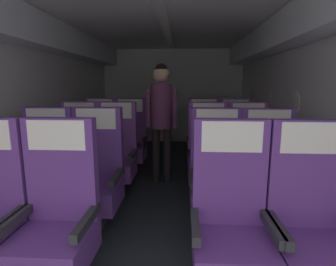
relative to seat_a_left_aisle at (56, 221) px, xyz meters
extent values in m
cube|color=#23282D|center=(0.57, 1.74, -0.49)|extent=(3.51, 6.54, 0.02)
cube|color=silver|center=(-1.08, 1.74, 0.63)|extent=(0.08, 6.14, 2.20)
cube|color=silver|center=(2.23, 1.74, 0.63)|extent=(0.08, 6.14, 2.20)
cube|color=silver|center=(0.57, 1.74, 1.73)|extent=(3.39, 6.14, 0.06)
cube|color=silver|center=(0.57, 4.83, 0.63)|extent=(3.39, 0.06, 2.20)
cube|color=silver|center=(-0.88, 1.74, 1.51)|extent=(0.33, 5.89, 0.36)
cube|color=silver|center=(2.02, 1.74, 1.51)|extent=(0.33, 5.89, 0.36)
cube|color=white|center=(0.57, 1.74, 1.69)|extent=(0.12, 5.53, 0.02)
cylinder|color=white|center=(2.18, 1.74, 0.67)|extent=(0.01, 0.26, 0.26)
cylinder|color=white|center=(2.18, 2.76, 0.67)|extent=(0.01, 0.26, 0.26)
cylinder|color=white|center=(2.18, 3.79, 0.67)|extent=(0.01, 0.26, 0.26)
cube|color=#28282D|center=(-0.27, -0.08, 0.05)|extent=(0.05, 0.42, 0.06)
cube|color=#5B3384|center=(0.00, -0.07, -0.15)|extent=(0.48, 0.50, 0.22)
cube|color=#5B3384|center=(0.00, 0.13, 0.32)|extent=(0.48, 0.09, 0.72)
cube|color=#28282D|center=(0.23, -0.07, 0.05)|extent=(0.05, 0.42, 0.06)
cube|color=#28282D|center=(-0.23, -0.07, 0.05)|extent=(0.05, 0.42, 0.06)
cube|color=silver|center=(0.00, 0.09, 0.57)|extent=(0.39, 0.01, 0.20)
cube|color=#5B3384|center=(1.64, -0.07, -0.15)|extent=(0.48, 0.50, 0.22)
cube|color=#5B3384|center=(1.64, 0.14, 0.32)|extent=(0.48, 0.09, 0.72)
cube|color=#28282D|center=(1.41, -0.07, 0.05)|extent=(0.05, 0.42, 0.06)
cube|color=silver|center=(1.64, 0.09, 0.57)|extent=(0.39, 0.01, 0.20)
cube|color=#5B3384|center=(1.15, -0.06, -0.15)|extent=(0.48, 0.50, 0.22)
cube|color=#5B3384|center=(1.15, 0.15, 0.32)|extent=(0.48, 0.09, 0.72)
cube|color=#28282D|center=(1.38, -0.06, 0.05)|extent=(0.05, 0.42, 0.06)
cube|color=#28282D|center=(0.92, -0.06, 0.05)|extent=(0.05, 0.42, 0.06)
cube|color=silver|center=(1.15, 0.10, 0.57)|extent=(0.39, 0.01, 0.20)
cube|color=#38383D|center=(-0.50, 0.76, -0.37)|extent=(0.17, 0.18, 0.22)
cube|color=#5B3384|center=(-0.50, 0.76, -0.15)|extent=(0.48, 0.50, 0.22)
cube|color=#5B3384|center=(-0.50, 0.96, 0.32)|extent=(0.48, 0.09, 0.72)
cube|color=#28282D|center=(-0.27, 0.76, 0.05)|extent=(0.05, 0.42, 0.06)
cube|color=#28282D|center=(-0.73, 0.76, 0.05)|extent=(0.05, 0.42, 0.06)
cube|color=silver|center=(-0.50, 0.91, 0.57)|extent=(0.39, 0.01, 0.20)
cube|color=#38383D|center=(-0.01, 0.78, -0.37)|extent=(0.17, 0.18, 0.22)
cube|color=#5B3384|center=(-0.01, 0.78, -0.15)|extent=(0.48, 0.50, 0.22)
cube|color=#5B3384|center=(-0.01, 0.98, 0.32)|extent=(0.48, 0.09, 0.72)
cube|color=#28282D|center=(0.22, 0.78, 0.05)|extent=(0.05, 0.42, 0.06)
cube|color=#28282D|center=(-0.24, 0.78, 0.05)|extent=(0.05, 0.42, 0.06)
cube|color=silver|center=(-0.01, 0.94, 0.57)|extent=(0.39, 0.01, 0.20)
cube|color=#38383D|center=(1.63, 0.76, -0.37)|extent=(0.17, 0.18, 0.22)
cube|color=#5B3384|center=(1.63, 0.76, -0.15)|extent=(0.48, 0.50, 0.22)
cube|color=#5B3384|center=(1.63, 0.96, 0.32)|extent=(0.48, 0.09, 0.72)
cube|color=#28282D|center=(1.86, 0.76, 0.05)|extent=(0.05, 0.42, 0.06)
cube|color=#28282D|center=(1.40, 0.76, 0.05)|extent=(0.05, 0.42, 0.06)
cube|color=silver|center=(1.63, 0.91, 0.57)|extent=(0.39, 0.01, 0.20)
cube|color=#38383D|center=(1.15, 0.78, -0.37)|extent=(0.17, 0.18, 0.22)
cube|color=#5B3384|center=(1.15, 0.78, -0.15)|extent=(0.48, 0.50, 0.22)
cube|color=#5B3384|center=(1.15, 0.98, 0.32)|extent=(0.48, 0.09, 0.72)
cube|color=#28282D|center=(1.38, 0.78, 0.05)|extent=(0.05, 0.42, 0.06)
cube|color=#28282D|center=(0.92, 0.78, 0.05)|extent=(0.05, 0.42, 0.06)
cube|color=silver|center=(1.15, 0.94, 0.57)|extent=(0.39, 0.01, 0.20)
cube|color=#38383D|center=(-0.50, 1.60, -0.37)|extent=(0.17, 0.18, 0.22)
cube|color=#753D8E|center=(-0.50, 1.60, -0.15)|extent=(0.48, 0.50, 0.22)
cube|color=#753D8E|center=(-0.50, 1.81, 0.32)|extent=(0.48, 0.09, 0.72)
cube|color=#28282D|center=(-0.27, 1.60, 0.05)|extent=(0.05, 0.42, 0.06)
cube|color=#28282D|center=(-0.73, 1.60, 0.05)|extent=(0.05, 0.42, 0.06)
cube|color=silver|center=(-0.50, 1.76, 0.57)|extent=(0.39, 0.01, 0.20)
cube|color=#38383D|center=(-0.02, 1.60, -0.37)|extent=(0.17, 0.18, 0.22)
cube|color=#753D8E|center=(-0.02, 1.60, -0.15)|extent=(0.48, 0.50, 0.22)
cube|color=#753D8E|center=(-0.02, 1.80, 0.32)|extent=(0.48, 0.09, 0.72)
cube|color=#28282D|center=(0.22, 1.60, 0.05)|extent=(0.05, 0.42, 0.06)
cube|color=#28282D|center=(-0.25, 1.60, 0.05)|extent=(0.05, 0.42, 0.06)
cube|color=silver|center=(-0.02, 1.76, 0.57)|extent=(0.39, 0.01, 0.20)
cube|color=#38383D|center=(1.64, 1.61, -0.37)|extent=(0.17, 0.18, 0.22)
cube|color=#753D8E|center=(1.64, 1.61, -0.15)|extent=(0.48, 0.50, 0.22)
cube|color=#753D8E|center=(1.64, 1.81, 0.32)|extent=(0.48, 0.09, 0.72)
cube|color=#28282D|center=(1.87, 1.61, 0.05)|extent=(0.05, 0.42, 0.06)
cube|color=#28282D|center=(1.41, 1.61, 0.05)|extent=(0.05, 0.42, 0.06)
cube|color=silver|center=(1.64, 1.76, 0.57)|extent=(0.39, 0.01, 0.20)
cube|color=#38383D|center=(1.15, 1.59, -0.37)|extent=(0.17, 0.18, 0.22)
cube|color=#753D8E|center=(1.15, 1.59, -0.15)|extent=(0.48, 0.50, 0.22)
cube|color=#753D8E|center=(1.15, 1.80, 0.32)|extent=(0.48, 0.09, 0.72)
cube|color=#28282D|center=(1.38, 1.59, 0.05)|extent=(0.05, 0.42, 0.06)
cube|color=#28282D|center=(0.91, 1.59, 0.05)|extent=(0.05, 0.42, 0.06)
cube|color=silver|center=(1.15, 1.75, 0.57)|extent=(0.39, 0.01, 0.20)
cube|color=#38383D|center=(-0.49, 2.44, -0.37)|extent=(0.17, 0.18, 0.22)
cube|color=#753D8E|center=(-0.49, 2.44, -0.15)|extent=(0.48, 0.50, 0.22)
cube|color=#753D8E|center=(-0.49, 2.65, 0.32)|extent=(0.48, 0.09, 0.72)
cube|color=#28282D|center=(-0.26, 2.44, 0.05)|extent=(0.05, 0.42, 0.06)
cube|color=#28282D|center=(-0.72, 2.44, 0.05)|extent=(0.05, 0.42, 0.06)
cube|color=silver|center=(-0.49, 2.60, 0.57)|extent=(0.39, 0.01, 0.20)
cube|color=#38383D|center=(0.00, 2.43, -0.37)|extent=(0.17, 0.18, 0.22)
cube|color=#753D8E|center=(0.00, 2.43, -0.15)|extent=(0.48, 0.50, 0.22)
cube|color=#753D8E|center=(0.00, 2.63, 0.32)|extent=(0.48, 0.09, 0.72)
cube|color=#28282D|center=(0.23, 2.43, 0.05)|extent=(0.05, 0.42, 0.06)
cube|color=#28282D|center=(-0.23, 2.43, 0.05)|extent=(0.05, 0.42, 0.06)
cube|color=silver|center=(0.00, 2.58, 0.57)|extent=(0.39, 0.01, 0.20)
cube|color=#38383D|center=(1.65, 2.44, -0.37)|extent=(0.17, 0.18, 0.22)
cube|color=#753D8E|center=(1.65, 2.44, -0.15)|extent=(0.48, 0.50, 0.22)
cube|color=#753D8E|center=(1.65, 2.64, 0.32)|extent=(0.48, 0.09, 0.72)
cube|color=#28282D|center=(1.88, 2.44, 0.05)|extent=(0.05, 0.42, 0.06)
cube|color=#28282D|center=(1.41, 2.44, 0.05)|extent=(0.05, 0.42, 0.06)
cube|color=silver|center=(1.65, 2.59, 0.57)|extent=(0.39, 0.01, 0.20)
cube|color=#38383D|center=(1.15, 2.43, -0.37)|extent=(0.17, 0.18, 0.22)
cube|color=#753D8E|center=(1.15, 2.43, -0.15)|extent=(0.48, 0.50, 0.22)
cube|color=#753D8E|center=(1.15, 2.64, 0.32)|extent=(0.48, 0.09, 0.72)
cube|color=#28282D|center=(1.38, 2.43, 0.05)|extent=(0.05, 0.42, 0.06)
cube|color=#28282D|center=(0.92, 2.43, 0.05)|extent=(0.05, 0.42, 0.06)
cube|color=silver|center=(1.15, 2.59, 0.57)|extent=(0.39, 0.01, 0.20)
cylinder|color=black|center=(0.46, 2.05, -0.09)|extent=(0.11, 0.11, 0.78)
cylinder|color=black|center=(0.62, 2.05, -0.09)|extent=(0.11, 0.11, 0.78)
cylinder|color=#5B2D4C|center=(0.54, 2.05, 0.61)|extent=(0.28, 0.28, 0.61)
cylinder|color=#5B2D4C|center=(0.36, 2.05, 0.58)|extent=(0.07, 0.07, 0.52)
cylinder|color=#5B2D4C|center=(0.72, 2.05, 0.58)|extent=(0.07, 0.07, 0.52)
sphere|color=tan|center=(0.54, 2.05, 1.03)|extent=(0.22, 0.22, 0.22)
sphere|color=black|center=(0.54, 2.05, 1.08)|extent=(0.19, 0.19, 0.19)
camera|label=1|loc=(0.84, -1.60, 0.90)|focal=28.66mm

